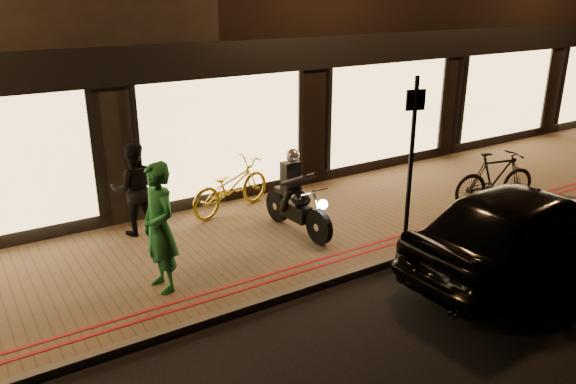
# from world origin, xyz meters

# --- Properties ---
(ground) EXTENTS (90.00, 90.00, 0.00)m
(ground) POSITION_xyz_m (0.00, 0.00, 0.00)
(ground) COLOR black
(ground) RESTS_ON ground
(sidewalk) EXTENTS (50.00, 4.00, 0.12)m
(sidewalk) POSITION_xyz_m (0.00, 2.00, 0.06)
(sidewalk) COLOR brown
(sidewalk) RESTS_ON ground
(kerb_stone) EXTENTS (50.00, 0.14, 0.12)m
(kerb_stone) POSITION_xyz_m (0.00, 0.05, 0.06)
(kerb_stone) COLOR #59544C
(kerb_stone) RESTS_ON ground
(red_kerb_lines) EXTENTS (50.00, 0.26, 0.01)m
(red_kerb_lines) POSITION_xyz_m (0.00, 0.55, 0.12)
(red_kerb_lines) COLOR #9B0E10
(red_kerb_lines) RESTS_ON sidewalk
(motorcycle) EXTENTS (0.60, 1.94, 1.59)m
(motorcycle) POSITION_xyz_m (0.44, 1.89, 0.73)
(motorcycle) COLOR black
(motorcycle) RESTS_ON sidewalk
(sign_post) EXTENTS (0.35, 0.12, 3.00)m
(sign_post) POSITION_xyz_m (1.81, 0.38, 1.80)
(sign_post) COLOR black
(sign_post) RESTS_ON sidewalk
(bicycle_gold) EXTENTS (2.16, 1.28, 1.07)m
(bicycle_gold) POSITION_xyz_m (-0.13, 3.48, 0.66)
(bicycle_gold) COLOR gold
(bicycle_gold) RESTS_ON sidewalk
(bicycle_dark) EXTENTS (2.03, 0.97, 1.17)m
(bicycle_dark) POSITION_xyz_m (4.73, 0.80, 0.71)
(bicycle_dark) COLOR black
(bicycle_dark) RESTS_ON sidewalk
(person_green) EXTENTS (0.57, 0.79, 2.01)m
(person_green) POSITION_xyz_m (-2.47, 1.15, 1.12)
(person_green) COLOR #1B662F
(person_green) RESTS_ON sidewalk
(person_dark) EXTENTS (0.98, 0.84, 1.74)m
(person_dark) POSITION_xyz_m (-2.13, 3.41, 0.99)
(person_dark) COLOR black
(person_dark) RESTS_ON sidewalk
(parked_car) EXTENTS (4.67, 2.08, 1.56)m
(parked_car) POSITION_xyz_m (2.76, -1.33, 0.78)
(parked_car) COLOR black
(parked_car) RESTS_ON ground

